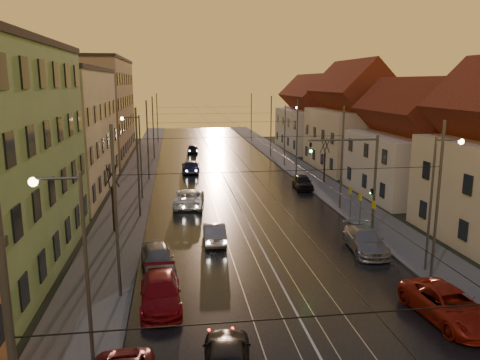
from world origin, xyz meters
name	(u,v)px	position (x,y,z in m)	size (l,w,h in m)	color
road	(223,176)	(0.00, 40.00, 0.02)	(16.00, 120.00, 0.04)	black
sidewalk_left	(137,178)	(-10.00, 40.00, 0.07)	(4.00, 120.00, 0.15)	#4C4C4C
sidewalk_right	(305,174)	(10.00, 40.00, 0.07)	(4.00, 120.00, 0.15)	#4C4C4C
tram_rail_0	(205,176)	(-2.20, 40.00, 0.06)	(0.06, 120.00, 0.03)	gray
tram_rail_1	(217,176)	(-0.77, 40.00, 0.06)	(0.06, 120.00, 0.03)	gray
tram_rail_2	(230,176)	(0.77, 40.00, 0.06)	(0.06, 120.00, 0.03)	gray
tram_rail_3	(242,175)	(2.20, 40.00, 0.06)	(0.06, 120.00, 0.03)	gray
apartment_left_2	(53,134)	(-17.50, 34.00, 6.00)	(10.00, 20.00, 12.00)	#C2BA96
apartment_left_3	(93,109)	(-17.50, 58.00, 7.00)	(10.00, 24.00, 14.00)	#9F8667
house_right_2	(411,149)	(17.00, 28.00, 4.64)	(9.18, 12.24, 9.20)	silver
house_right_3	(353,123)	(17.00, 43.00, 5.80)	(9.18, 14.28, 11.50)	beige
house_right_4	(312,119)	(17.00, 61.00, 5.05)	(9.18, 16.32, 10.00)	silver
catenary_pole_l_1	(116,215)	(-8.60, 9.00, 4.50)	(0.16, 0.16, 9.00)	#595B60
catenary_pole_r_1	(437,202)	(8.60, 9.00, 4.50)	(0.16, 0.16, 9.00)	#595B60
catenary_pole_l_2	(138,164)	(-8.60, 24.00, 4.50)	(0.16, 0.16, 9.00)	#595B60
catenary_pole_r_2	(342,159)	(8.60, 24.00, 4.50)	(0.16, 0.16, 9.00)	#595B60
catenary_pole_l_3	(148,141)	(-8.60, 39.00, 4.50)	(0.16, 0.16, 9.00)	#595B60
catenary_pole_r_3	(297,138)	(8.60, 39.00, 4.50)	(0.16, 0.16, 9.00)	#595B60
catenary_pole_l_4	(153,128)	(-8.60, 54.00, 4.50)	(0.16, 0.16, 9.00)	#595B60
catenary_pole_r_4	(271,127)	(8.60, 54.00, 4.50)	(0.16, 0.16, 9.00)	#595B60
catenary_pole_l_5	(157,119)	(-8.60, 72.00, 4.50)	(0.16, 0.16, 9.00)	#595B60
catenary_pole_r_5	(251,118)	(8.60, 72.00, 4.50)	(0.16, 0.16, 9.00)	#595B60
street_lamp_0	(77,259)	(-9.10, 2.00, 4.89)	(1.75, 0.32, 8.00)	#595B60
street_lamp_1	(437,191)	(9.10, 10.00, 4.89)	(1.75, 0.32, 8.00)	#595B60
street_lamp_2	(137,149)	(-9.10, 30.00, 4.89)	(1.75, 0.32, 8.00)	#595B60
street_lamp_3	(287,129)	(9.10, 46.00, 4.89)	(1.75, 0.32, 8.00)	#595B60
traffic_light_mast	(363,171)	(7.99, 18.00, 4.60)	(5.30, 0.32, 7.20)	#595B60
bare_tree_0	(113,201)	(-10.20, 20.00, 2.49)	(1.09, 1.09, 5.11)	black
bare_tree_2	(325,162)	(10.40, 34.00, 2.49)	(1.09, 1.09, 5.11)	black
driving_car_0	(227,359)	(-3.89, 1.63, 0.78)	(1.85, 4.60, 1.57)	black
driving_car_1	(214,233)	(-3.04, 16.98, 0.70)	(1.47, 4.22, 1.39)	#98979D
driving_car_2	(189,198)	(-4.46, 26.94, 0.78)	(2.58, 5.60, 1.56)	white
driving_car_3	(191,167)	(-3.75, 42.98, 0.75)	(2.09, 5.15, 1.49)	#172047
driving_car_4	(193,149)	(-2.83, 59.02, 0.70)	(1.65, 4.10, 1.40)	black
parked_left_2	(160,292)	(-6.51, 7.87, 0.71)	(2.00, 4.92, 1.43)	maroon
parked_left_3	(158,258)	(-6.79, 12.42, 0.76)	(1.80, 4.46, 1.52)	gray
parked_right_0	(449,305)	(6.90, 4.52, 0.75)	(2.47, 5.37, 1.49)	#9E1E0F
parked_right_1	(365,240)	(6.68, 13.82, 0.74)	(2.08, 5.11, 1.48)	gray
parked_right_2	(303,182)	(7.53, 32.33, 0.74)	(1.74, 4.32, 1.47)	black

